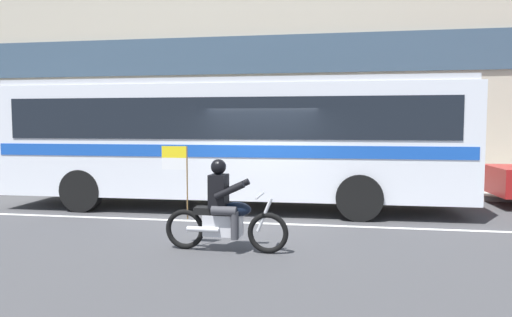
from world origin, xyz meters
TOP-DOWN VIEW (x-y plane):
  - ground_plane at (0.00, 0.00)m, footprint 60.00×60.00m
  - sidewalk_curb at (0.00, 5.10)m, footprint 28.00×3.80m
  - lane_center_stripe at (0.00, -0.60)m, footprint 26.60×0.14m
  - office_building_facade at (0.00, 7.39)m, footprint 28.00×0.89m
  - transit_bus at (-0.95, 1.19)m, footprint 11.40×2.70m
  - motorcycle_with_rider at (-0.20, -2.88)m, footprint 2.20×0.64m
  - fire_hydrant at (2.36, 4.04)m, footprint 0.22×0.30m

SIDE VIEW (x-z plane):
  - ground_plane at x=0.00m, z-range 0.00..0.00m
  - lane_center_stripe at x=0.00m, z-range 0.00..0.01m
  - sidewalk_curb at x=0.00m, z-range 0.00..0.15m
  - fire_hydrant at x=2.36m, z-range 0.14..0.89m
  - motorcycle_with_rider at x=-0.20m, z-range -0.22..1.55m
  - transit_bus at x=-0.95m, z-range 0.27..3.49m
  - office_building_facade at x=0.00m, z-range 0.01..13.48m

